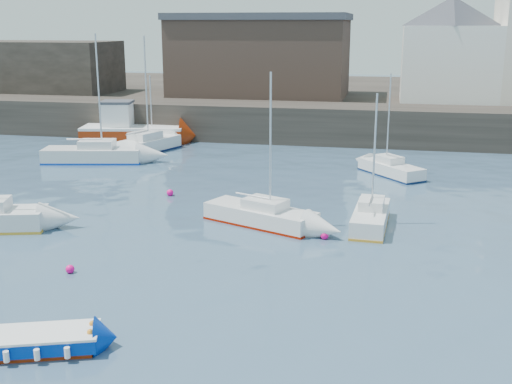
% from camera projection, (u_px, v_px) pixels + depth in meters
% --- Properties ---
extents(water, '(220.00, 220.00, 0.00)m').
position_uv_depth(water, '(178.00, 332.00, 20.23)').
color(water, '#2D4760').
rests_on(water, ground).
extents(quay_wall, '(90.00, 5.00, 3.00)m').
position_uv_depth(quay_wall, '(313.00, 123.00, 52.99)').
color(quay_wall, '#28231E').
rests_on(quay_wall, ground).
extents(land_strip, '(90.00, 32.00, 2.80)m').
position_uv_depth(land_strip, '(333.00, 100.00, 70.06)').
color(land_strip, '#28231E').
rests_on(land_strip, ground).
extents(bldg_east_d, '(11.14, 11.14, 8.95)m').
position_uv_depth(bldg_east_d, '(450.00, 49.00, 55.48)').
color(bldg_east_d, white).
rests_on(bldg_east_d, land_strip).
extents(warehouse, '(16.40, 10.40, 7.60)m').
position_uv_depth(warehouse, '(261.00, 55.00, 60.46)').
color(warehouse, '#3D2D26').
rests_on(warehouse, land_strip).
extents(bldg_west, '(14.00, 8.00, 5.00)m').
position_uv_depth(bldg_west, '(44.00, 67.00, 64.20)').
color(bldg_west, '#353028').
rests_on(bldg_west, land_strip).
extents(blue_dinghy, '(3.60, 2.45, 0.63)m').
position_uv_depth(blue_dinghy, '(42.00, 341.00, 18.94)').
color(blue_dinghy, '#962809').
rests_on(blue_dinghy, ground).
extents(fishing_boat, '(8.67, 4.57, 5.46)m').
position_uv_depth(fishing_boat, '(130.00, 129.00, 52.64)').
color(fishing_boat, '#962809').
rests_on(fishing_boat, ground).
extents(sailboat_b, '(5.95, 3.93, 7.33)m').
position_uv_depth(sailboat_b, '(261.00, 215.00, 31.01)').
color(sailboat_b, silver).
rests_on(sailboat_b, ground).
extents(sailboat_c, '(1.79, 4.88, 6.32)m').
position_uv_depth(sailboat_c, '(371.00, 217.00, 30.68)').
color(sailboat_c, silver).
rests_on(sailboat_c, ground).
extents(sailboat_e, '(7.16, 3.54, 8.83)m').
position_uv_depth(sailboat_e, '(93.00, 154.00, 45.03)').
color(sailboat_e, silver).
rests_on(sailboat_e, ground).
extents(sailboat_f, '(4.37, 4.84, 6.44)m').
position_uv_depth(sailboat_f, '(391.00, 169.00, 41.11)').
color(sailboat_f, silver).
rests_on(sailboat_f, ground).
extents(sailboat_h, '(4.33, 7.03, 8.62)m').
position_uv_depth(sailboat_h, '(143.00, 145.00, 48.47)').
color(sailboat_h, silver).
rests_on(sailboat_h, ground).
extents(buoy_near, '(0.34, 0.34, 0.34)m').
position_uv_depth(buoy_near, '(70.00, 273.00, 25.05)').
color(buoy_near, '#FF097C').
rests_on(buoy_near, ground).
extents(buoy_mid, '(0.38, 0.38, 0.38)m').
position_uv_depth(buoy_mid, '(324.00, 239.00, 29.00)').
color(buoy_mid, '#FF097C').
rests_on(buoy_mid, ground).
extents(buoy_far, '(0.38, 0.38, 0.38)m').
position_uv_depth(buoy_far, '(170.00, 196.00, 36.36)').
color(buoy_far, '#FF097C').
rests_on(buoy_far, ground).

